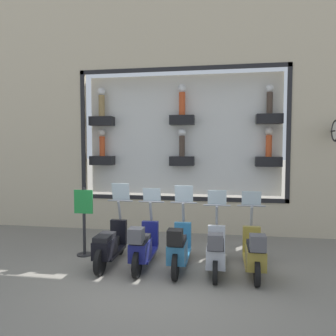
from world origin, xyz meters
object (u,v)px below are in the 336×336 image
scooter_teal_2 (179,248)px  scooter_navy_3 (143,246)px  scooter_olive_0 (255,253)px  scooter_silver_1 (216,251)px  shop_sign_post (84,219)px  scooter_black_4 (109,245)px

scooter_teal_2 → scooter_navy_3: size_ratio=1.00×
scooter_olive_0 → scooter_navy_3: scooter_navy_3 is taller
scooter_olive_0 → scooter_navy_3: size_ratio=0.99×
scooter_silver_1 → scooter_navy_3: size_ratio=0.99×
scooter_olive_0 → scooter_navy_3: 2.25m
shop_sign_post → scooter_teal_2: bearing=-104.5°
scooter_navy_3 → scooter_black_4: 0.75m
scooter_olive_0 → scooter_navy_3: bearing=89.8°
scooter_teal_2 → shop_sign_post: size_ratio=1.14×
scooter_teal_2 → scooter_navy_3: scooter_teal_2 is taller
scooter_silver_1 → scooter_navy_3: bearing=89.5°
scooter_olive_0 → scooter_silver_1: (-0.00, 0.75, -0.01)m
scooter_olive_0 → shop_sign_post: size_ratio=1.13×
scooter_silver_1 → scooter_teal_2: (0.02, 0.75, 0.03)m
scooter_silver_1 → scooter_black_4: (0.08, 2.25, -0.01)m
scooter_olive_0 → scooter_teal_2: scooter_teal_2 is taller
scooter_silver_1 → scooter_teal_2: 0.75m
scooter_teal_2 → scooter_navy_3: 0.75m
scooter_teal_2 → shop_sign_post: bearing=75.5°
scooter_silver_1 → scooter_navy_3: (0.01, 1.50, 0.02)m
scooter_black_4 → scooter_teal_2: bearing=-92.3°
scooter_teal_2 → scooter_black_4: (0.06, 1.50, -0.04)m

